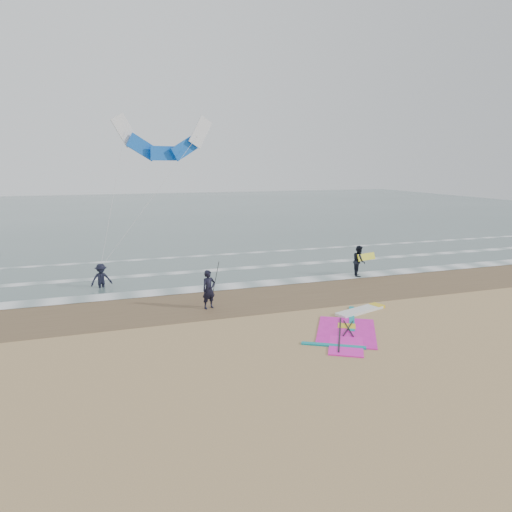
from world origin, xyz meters
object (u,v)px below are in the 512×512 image
object	(u,v)px
person_standing	(209,289)
person_walking	(359,261)
windsurf_rig	(352,325)
surf_kite	(164,142)
person_wading	(101,273)

from	to	relation	value
person_standing	person_walking	bearing A→B (deg)	-0.09
windsurf_rig	person_walking	bearing A→B (deg)	57.27
windsurf_rig	surf_kite	world-z (taller)	surf_kite
windsurf_rig	surf_kite	bearing A→B (deg)	112.16
windsurf_rig	person_wading	world-z (taller)	person_wading
windsurf_rig	person_walking	distance (m)	8.42
person_wading	surf_kite	distance (m)	8.65
windsurf_rig	person_standing	xyz separation A→B (m)	(-4.74, 3.97, 0.82)
person_walking	surf_kite	world-z (taller)	surf_kite
person_standing	surf_kite	world-z (taller)	surf_kite
person_standing	windsurf_rig	bearing A→B (deg)	-58.38
windsurf_rig	surf_kite	xyz separation A→B (m)	(-5.25, 12.90, 7.39)
person_standing	surf_kite	distance (m)	11.10
windsurf_rig	person_wading	bearing A→B (deg)	135.77
person_standing	person_wading	xyz separation A→B (m)	(-4.43, 4.96, -0.04)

